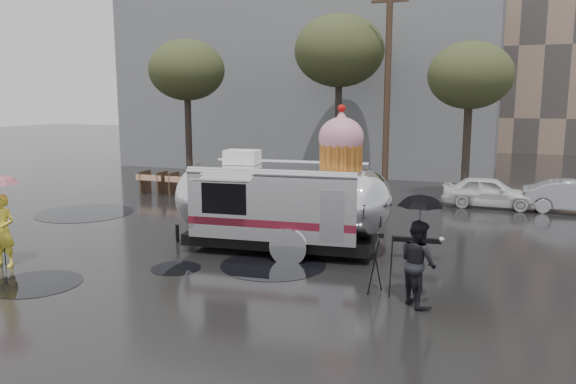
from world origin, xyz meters
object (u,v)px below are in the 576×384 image
at_px(airstream_trailer, 285,199).
at_px(tripod, 380,259).
at_px(person_left, 3,231).
at_px(person_right, 418,263).

height_order(airstream_trailer, tripod, airstream_trailer).
xyz_separation_m(person_left, person_right, (10.17, 1.06, -0.03)).
height_order(airstream_trailer, person_left, airstream_trailer).
xyz_separation_m(person_left, tripod, (9.32, 1.39, -0.13)).
bearing_deg(tripod, airstream_trailer, 138.48).
bearing_deg(airstream_trailer, person_left, -152.65).
relative_size(airstream_trailer, person_left, 4.15).
distance_m(airstream_trailer, person_left, 7.29).
xyz_separation_m(person_right, tripod, (-0.85, 0.33, -0.10)).
xyz_separation_m(airstream_trailer, person_left, (-6.06, -4.01, -0.53)).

